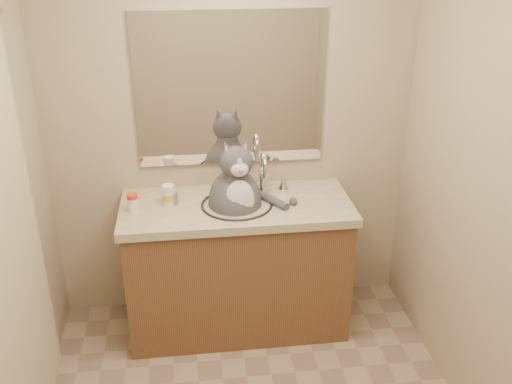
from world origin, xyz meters
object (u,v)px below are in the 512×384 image
at_px(cat, 236,198).
at_px(grey_canister, 174,198).
at_px(pill_bottle_orange, 169,195).
at_px(pill_bottle_redcap, 133,203).

bearing_deg(cat, grey_canister, 163.25).
relative_size(cat, grey_canister, 8.49).
bearing_deg(pill_bottle_orange, pill_bottle_redcap, -162.32).
height_order(cat, pill_bottle_orange, cat).
bearing_deg(cat, pill_bottle_orange, 164.07).
height_order(cat, grey_canister, cat).
relative_size(pill_bottle_redcap, pill_bottle_orange, 0.87).
height_order(pill_bottle_orange, grey_canister, pill_bottle_orange).
bearing_deg(pill_bottle_orange, grey_canister, 2.41).
distance_m(cat, pill_bottle_orange, 0.39).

